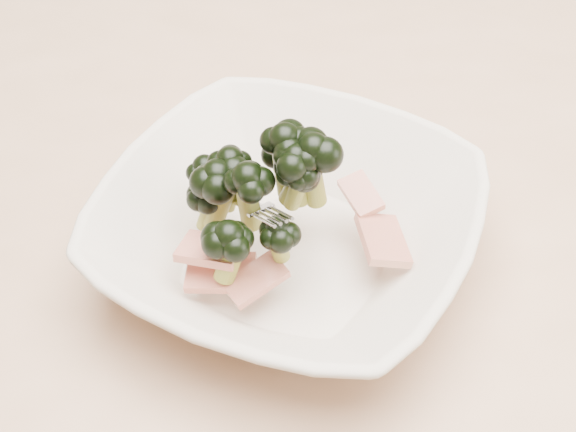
# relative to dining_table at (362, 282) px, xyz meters

# --- Properties ---
(dining_table) EXTENTS (1.20, 0.80, 0.75)m
(dining_table) POSITION_rel_dining_table_xyz_m (0.00, 0.00, 0.00)
(dining_table) COLOR tan
(dining_table) RESTS_ON ground
(broccoli_dish) EXTENTS (0.38, 0.38, 0.14)m
(broccoli_dish) POSITION_rel_dining_table_xyz_m (-0.07, -0.06, 0.14)
(broccoli_dish) COLOR beige
(broccoli_dish) RESTS_ON dining_table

